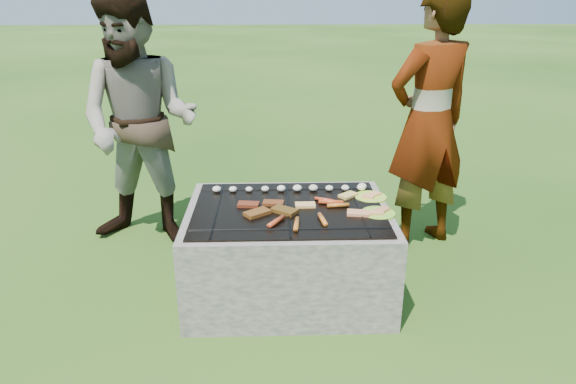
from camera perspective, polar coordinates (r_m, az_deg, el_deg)
name	(u,v)px	position (r m, az deg, el deg)	size (l,w,h in m)	color
lawn	(288,290)	(3.57, 0.03, -10.83)	(60.00, 60.00, 0.00)	#1C4210
fire_pit	(288,253)	(3.42, 0.03, -6.83)	(1.30, 1.00, 0.62)	#A89F95
mushrooms	(300,188)	(3.55, 1.29, 0.44)	(1.07, 0.09, 0.04)	beige
pork_slabs	(267,209)	(3.24, -2.35, -1.85)	(0.39, 0.29, 0.02)	#9F3E1D
sausages	(313,213)	(3.17, 2.80, -2.35)	(0.53, 0.50, 0.03)	red
bread_on_grate	(338,205)	(3.32, 5.62, -1.42)	(0.46, 0.42, 0.02)	#F3C37C
plate_far	(371,197)	(3.50, 9.16, -0.54)	(0.27, 0.27, 0.03)	#D5EB38
plate_near	(378,213)	(3.26, 10.00, -2.30)	(0.26, 0.26, 0.03)	#C0F53A
cook	(429,122)	(4.02, 15.40, 7.47)	(0.72, 0.47, 1.97)	gray
bystander	(140,124)	(4.08, -16.12, 7.31)	(0.94, 0.73, 1.93)	#A49489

